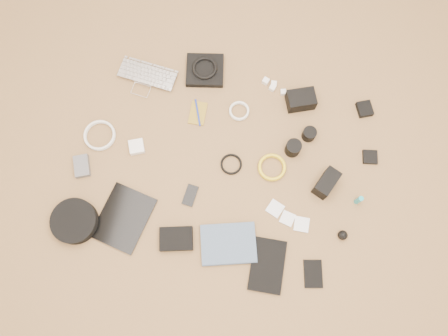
% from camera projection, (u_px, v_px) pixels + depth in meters
% --- Properties ---
extents(room_shell, '(4.04, 4.04, 2.58)m').
position_uv_depth(room_shell, '(218.00, 5.00, 0.90)').
color(room_shell, olive).
rests_on(room_shell, ground).
extents(laptop, '(0.31, 0.23, 0.02)m').
position_uv_depth(laptop, '(145.00, 81.00, 2.21)').
color(laptop, silver).
rests_on(laptop, ground).
extents(headphone_pouch, '(0.22, 0.21, 0.03)m').
position_uv_depth(headphone_pouch, '(205.00, 70.00, 2.22)').
color(headphone_pouch, black).
rests_on(headphone_pouch, ground).
extents(headphones, '(0.17, 0.17, 0.02)m').
position_uv_depth(headphones, '(205.00, 68.00, 2.20)').
color(headphones, black).
rests_on(headphones, headphone_pouch).
extents(charger_a, '(0.04, 0.04, 0.03)m').
position_uv_depth(charger_a, '(266.00, 81.00, 2.21)').
color(charger_a, white).
rests_on(charger_a, ground).
extents(charger_b, '(0.03, 0.03, 0.03)m').
position_uv_depth(charger_b, '(274.00, 84.00, 2.21)').
color(charger_b, white).
rests_on(charger_b, ground).
extents(charger_c, '(0.03, 0.03, 0.02)m').
position_uv_depth(charger_c, '(283.00, 92.00, 2.20)').
color(charger_c, white).
rests_on(charger_c, ground).
extents(charger_d, '(0.04, 0.04, 0.03)m').
position_uv_depth(charger_d, '(272.00, 88.00, 2.20)').
color(charger_d, white).
rests_on(charger_d, ground).
extents(dslr_camera, '(0.16, 0.14, 0.08)m').
position_uv_depth(dslr_camera, '(301.00, 100.00, 2.15)').
color(dslr_camera, black).
rests_on(dslr_camera, ground).
extents(lens_pouch, '(0.10, 0.10, 0.03)m').
position_uv_depth(lens_pouch, '(365.00, 109.00, 2.17)').
color(lens_pouch, black).
rests_on(lens_pouch, ground).
extents(notebook_olive, '(0.09, 0.13, 0.01)m').
position_uv_depth(notebook_olive, '(198.00, 113.00, 2.17)').
color(notebook_olive, olive).
rests_on(notebook_olive, ground).
extents(pen_blue, '(0.06, 0.13, 0.01)m').
position_uv_depth(pen_blue, '(198.00, 113.00, 2.17)').
color(pen_blue, '#142AA8').
rests_on(pen_blue, notebook_olive).
extents(cable_white_a, '(0.13, 0.13, 0.01)m').
position_uv_depth(cable_white_a, '(239.00, 111.00, 2.17)').
color(cable_white_a, white).
rests_on(cable_white_a, ground).
extents(lens_a, '(0.09, 0.09, 0.08)m').
position_uv_depth(lens_a, '(293.00, 148.00, 2.09)').
color(lens_a, black).
rests_on(lens_a, ground).
extents(lens_b, '(0.09, 0.09, 0.06)m').
position_uv_depth(lens_b, '(309.00, 134.00, 2.12)').
color(lens_b, black).
rests_on(lens_b, ground).
extents(card_reader, '(0.08, 0.08, 0.02)m').
position_uv_depth(card_reader, '(370.00, 157.00, 2.11)').
color(card_reader, black).
rests_on(card_reader, ground).
extents(power_brick, '(0.09, 0.09, 0.03)m').
position_uv_depth(power_brick, '(137.00, 147.00, 2.12)').
color(power_brick, white).
rests_on(power_brick, ground).
extents(cable_white_b, '(0.19, 0.19, 0.01)m').
position_uv_depth(cable_white_b, '(100.00, 136.00, 2.14)').
color(cable_white_b, white).
rests_on(cable_white_b, ground).
extents(cable_black, '(0.11, 0.11, 0.01)m').
position_uv_depth(cable_black, '(231.00, 164.00, 2.10)').
color(cable_black, black).
rests_on(cable_black, ground).
extents(cable_yellow, '(0.14, 0.14, 0.02)m').
position_uv_depth(cable_yellow, '(272.00, 168.00, 2.10)').
color(cable_yellow, yellow).
rests_on(cable_yellow, ground).
extents(flash, '(0.12, 0.15, 0.10)m').
position_uv_depth(flash, '(326.00, 183.00, 2.03)').
color(flash, black).
rests_on(flash, ground).
extents(lens_cleaner, '(0.03, 0.03, 0.08)m').
position_uv_depth(lens_cleaner, '(359.00, 200.00, 2.02)').
color(lens_cleaner, teal).
rests_on(lens_cleaner, ground).
extents(battery_charger, '(0.11, 0.13, 0.03)m').
position_uv_depth(battery_charger, '(82.00, 166.00, 2.09)').
color(battery_charger, '#55555A').
rests_on(battery_charger, ground).
extents(tablet, '(0.27, 0.32, 0.01)m').
position_uv_depth(tablet, '(124.00, 218.00, 2.03)').
color(tablet, black).
rests_on(tablet, ground).
extents(phone, '(0.06, 0.11, 0.01)m').
position_uv_depth(phone, '(190.00, 195.00, 2.06)').
color(phone, black).
rests_on(phone, ground).
extents(filter_case_left, '(0.09, 0.09, 0.01)m').
position_uv_depth(filter_case_left, '(275.00, 209.00, 2.05)').
color(filter_case_left, silver).
rests_on(filter_case_left, ground).
extents(filter_case_mid, '(0.07, 0.07, 0.01)m').
position_uv_depth(filter_case_mid, '(287.00, 218.00, 2.03)').
color(filter_case_mid, silver).
rests_on(filter_case_mid, ground).
extents(filter_case_right, '(0.07, 0.07, 0.01)m').
position_uv_depth(filter_case_right, '(302.00, 224.00, 2.03)').
color(filter_case_right, silver).
rests_on(filter_case_right, ground).
extents(air_blower, '(0.05, 0.05, 0.04)m').
position_uv_depth(air_blower, '(343.00, 235.00, 2.00)').
color(air_blower, black).
rests_on(air_blower, ground).
extents(headphone_case, '(0.26, 0.26, 0.06)m').
position_uv_depth(headphone_case, '(75.00, 221.00, 2.01)').
color(headphone_case, black).
rests_on(headphone_case, ground).
extents(drive_case, '(0.17, 0.14, 0.04)m').
position_uv_depth(drive_case, '(176.00, 239.00, 2.00)').
color(drive_case, black).
rests_on(drive_case, ground).
extents(paperback, '(0.29, 0.25, 0.02)m').
position_uv_depth(paperback, '(230.00, 265.00, 1.97)').
color(paperback, '#435772').
rests_on(paperback, ground).
extents(notebook_black_a, '(0.16, 0.25, 0.02)m').
position_uv_depth(notebook_black_a, '(267.00, 265.00, 1.97)').
color(notebook_black_a, black).
rests_on(notebook_black_a, ground).
extents(notebook_black_b, '(0.11, 0.14, 0.01)m').
position_uv_depth(notebook_black_b, '(313.00, 274.00, 1.97)').
color(notebook_black_b, black).
rests_on(notebook_black_b, ground).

